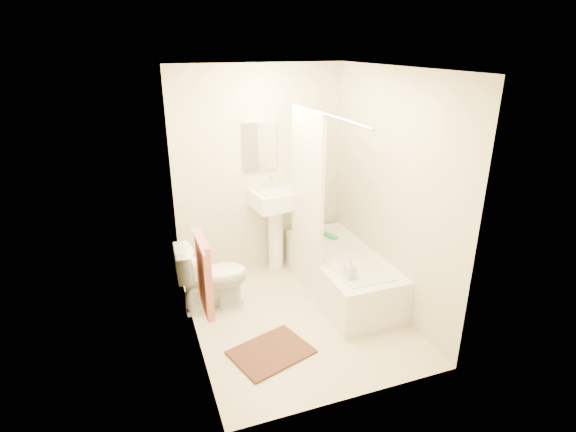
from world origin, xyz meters
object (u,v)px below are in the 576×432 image
object	(u,v)px
bathtub	(341,272)
bath_mat	(271,352)
sink	(276,227)
toilet	(212,277)
soap_bottle	(350,269)

from	to	relation	value
bathtub	bath_mat	xyz separation A→B (m)	(-1.06, -0.77, -0.22)
sink	bathtub	distance (m)	0.96
toilet	soap_bottle	bearing A→B (deg)	-117.01
bath_mat	toilet	bearing A→B (deg)	109.50
sink	soap_bottle	size ratio (longest dim) A/B	5.29
sink	bath_mat	size ratio (longest dim) A/B	1.63
bath_mat	soap_bottle	xyz separation A→B (m)	(0.89, 0.25, 0.55)
sink	toilet	bearing A→B (deg)	-153.17
bathtub	sink	bearing A→B (deg)	123.10
bathtub	soap_bottle	xyz separation A→B (m)	(-0.18, -0.52, 0.33)
bath_mat	bathtub	bearing A→B (deg)	35.88
toilet	bathtub	xyz separation A→B (m)	(1.39, -0.16, -0.12)
bath_mat	soap_bottle	size ratio (longest dim) A/B	3.24
toilet	sink	world-z (taller)	sink
sink	bath_mat	xyz separation A→B (m)	(-0.57, -1.53, -0.54)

